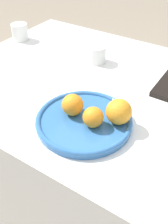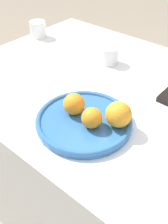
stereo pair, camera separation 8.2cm
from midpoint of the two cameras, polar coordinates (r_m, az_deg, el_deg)
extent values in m
plane|color=gray|center=(1.58, 2.69, -18.68)|extent=(12.00, 12.00, 0.00)
cube|color=white|center=(1.27, 3.20, -9.35)|extent=(1.36, 0.93, 0.77)
cylinder|color=#336BAD|center=(0.84, -2.77, -2.24)|extent=(0.31, 0.31, 0.02)
torus|color=#336BAD|center=(0.84, -2.79, -1.73)|extent=(0.31, 0.31, 0.02)
sphere|color=orange|center=(0.79, -0.96, -1.25)|extent=(0.06, 0.06, 0.06)
sphere|color=orange|center=(0.84, -5.27, 1.46)|extent=(0.07, 0.07, 0.07)
sphere|color=orange|center=(0.80, 4.72, -0.03)|extent=(0.08, 0.08, 0.08)
cylinder|color=white|center=(1.18, 0.78, 12.42)|extent=(0.08, 0.08, 0.07)
cylinder|color=white|center=(1.45, -15.44, 16.40)|extent=(0.08, 0.08, 0.08)
camera|label=1|loc=(0.04, -92.86, -2.31)|focal=42.00mm
camera|label=2|loc=(0.04, 87.14, 2.31)|focal=42.00mm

